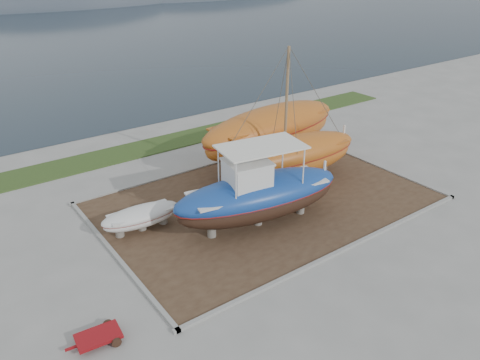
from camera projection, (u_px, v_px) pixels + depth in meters
ground at (313, 232)px, 24.03m from camera, size 140.00×140.00×0.00m
dirt_patch at (265, 201)px, 26.93m from camera, size 18.00×12.00×0.06m
curb_frame at (265, 200)px, 26.91m from camera, size 18.60×12.60×0.15m
grass_strip at (170, 142)px, 35.29m from camera, size 44.00×3.00×0.08m
sea at (8, 42)px, 74.94m from camera, size 260.00×100.00×0.04m
blue_caique at (259, 187)px, 23.65m from camera, size 9.50×4.32×4.40m
white_dinghy at (141, 219)px, 23.87m from camera, size 4.19×1.77×1.24m
orange_sailboat at (292, 120)px, 26.92m from camera, size 9.60×3.55×8.39m
orange_bare_hull at (271, 136)px, 31.20m from camera, size 11.59×4.45×3.71m
red_trailer at (99, 338)px, 17.17m from camera, size 2.50×1.41×0.34m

